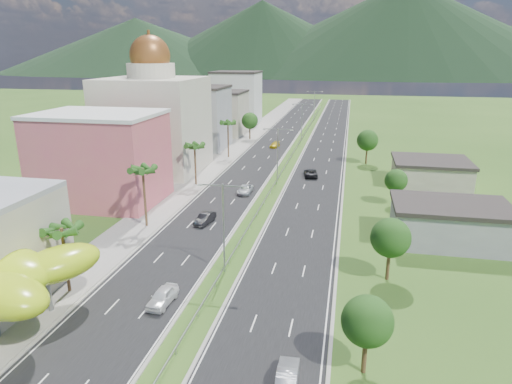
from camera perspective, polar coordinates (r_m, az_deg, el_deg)
The scene contains 32 objects.
ground at distance 47.49m, azimuth -7.26°, elevation -15.24°, with size 500.00×500.00×0.00m, color #2D5119.
road_left at distance 131.96m, azimuth 2.18°, elevation 6.09°, with size 11.00×260.00×0.04m, color black.
road_right at distance 130.39m, azimuth 8.73°, elevation 5.77°, with size 11.00×260.00×0.04m, color black.
sidewalk_left at distance 133.81m, azimuth -1.86°, elevation 6.27°, with size 7.00×260.00×0.12m, color gray.
median_guardrail at distance 113.33m, azimuth 4.42°, elevation 4.52°, with size 0.10×216.06×0.76m.
streetlight_median_b at distance 53.05m, azimuth -4.09°, elevation -3.40°, with size 6.04×0.25×11.00m.
streetlight_median_c at distance 90.75m, azimuth 2.71°, elevation 5.32°, with size 6.04×0.25×11.00m.
streetlight_median_d at distance 134.75m, azimuth 5.76°, elevation 9.15°, with size 6.04×0.25×11.00m.
streetlight_median_e at distance 179.25m, azimuth 7.32°, elevation 11.08°, with size 6.04×0.25×11.00m.
pink_shophouse at distance 83.20m, azimuth -18.82°, elevation 3.86°, with size 20.00×15.00×15.00m, color #CB5367.
domed_building at distance 102.65m, azimuth -12.61°, elevation 8.93°, with size 20.00×20.00×28.70m.
midrise_grey at distance 125.79m, azimuth -7.46°, elevation 9.10°, with size 16.00×15.00×16.00m, color gray.
midrise_beige at distance 146.78m, azimuth -4.64°, elevation 9.74°, with size 16.00×15.00×13.00m, color #9E9682.
midrise_white at distance 168.56m, azimuth -2.45°, elevation 11.59°, with size 16.00×15.00×18.00m, color silver.
shed_near at distance 68.31m, azimuth 23.03°, elevation -3.80°, with size 15.00×10.00×5.00m, color gray.
shed_far at distance 96.99m, azimuth 20.96°, elevation 2.21°, with size 14.00×12.00×4.40m, color #9E9682.
palm_tree_b at distance 52.60m, azimuth -23.10°, elevation -4.62°, with size 3.60×3.60×8.10m.
palm_tree_c at distance 68.61m, azimuth -13.97°, elevation 2.44°, with size 3.60×3.60×9.60m.
palm_tree_d at distance 89.54m, azimuth -7.68°, elevation 5.55°, with size 3.60×3.60×8.60m.
palm_tree_e at distance 112.94m, azimuth -3.53°, elevation 8.46°, with size 3.60×3.60×9.40m.
leafy_tree_lfar at distance 137.36m, azimuth -0.78°, elevation 8.90°, with size 4.90×4.90×8.05m.
leafy_tree_ra at distance 38.76m, azimuth 13.74°, elevation -15.44°, with size 4.20×4.20×6.90m.
leafy_tree_rb at distance 53.96m, azimuth 16.48°, elevation -5.53°, with size 4.55×4.55×7.47m.
leafy_tree_rc at distance 80.97m, azimuth 17.11°, elevation 1.38°, with size 3.85×3.85×6.33m.
leafy_tree_rd at distance 109.65m, azimuth 13.77°, elevation 6.29°, with size 4.90×4.90×8.05m.
mountain_ridge at distance 490.61m, azimuth 17.52°, elevation 13.45°, with size 860.00×140.00×90.00m, color black, non-canonical shape.
car_white_near_left at distance 49.78m, azimuth -11.61°, elevation -12.68°, with size 1.95×4.84×1.65m, color white.
car_dark_left at distance 70.55m, azimuth -6.40°, elevation -3.27°, with size 1.68×4.83×1.59m, color black.
car_silver_mid_left at distance 84.86m, azimuth -1.35°, elevation 0.32°, with size 2.38×5.15×1.43m, color #AEB2B6.
car_yellow_far_left at distance 126.26m, azimuth 2.36°, elevation 5.91°, with size 1.93×4.75×1.38m, color gold.
car_silver_right at distance 38.97m, azimuth 3.95°, elevation -21.89°, with size 1.65×4.72×1.56m, color #9B9DA2.
car_dark_far_right at distance 96.95m, azimuth 6.85°, elevation 2.40°, with size 2.62×5.68×1.58m, color black.
Camera 1 is at (13.68, -37.76, 25.35)m, focal length 32.00 mm.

